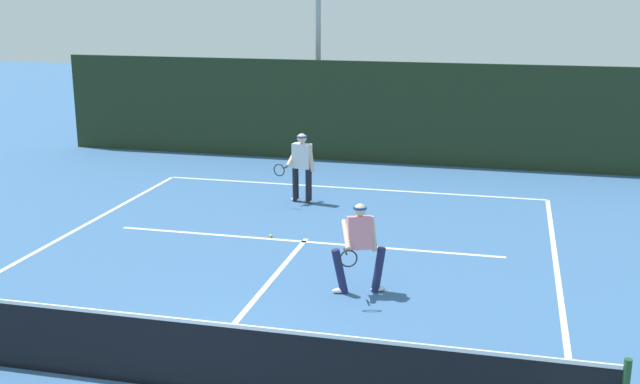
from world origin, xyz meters
name	(u,v)px	position (x,y,z in m)	size (l,w,h in m)	color
court_line_baseline_far	(349,188)	(0.00, 10.74, 0.00)	(9.86, 0.10, 0.01)	white
court_line_service	(304,242)	(0.00, 6.21, 0.00)	(8.04, 0.10, 0.01)	white
court_line_centre	(257,296)	(0.00, 3.20, 0.00)	(0.10, 6.40, 0.01)	white
tennis_net	(177,353)	(0.00, 0.00, 0.51)	(10.81, 0.09, 1.07)	#1E4723
player_near	(359,245)	(1.61, 3.79, 0.86)	(0.92, 0.94, 1.57)	#1E234C
player_far	(302,165)	(-0.83, 9.12, 0.93)	(0.90, 0.90, 1.68)	black
tennis_ball	(271,236)	(-0.74, 6.33, 0.03)	(0.07, 0.07, 0.07)	#D1E033
back_fence_windscreen	(372,112)	(0.00, 13.95, 1.48)	(19.32, 0.12, 2.96)	#1F2E1B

